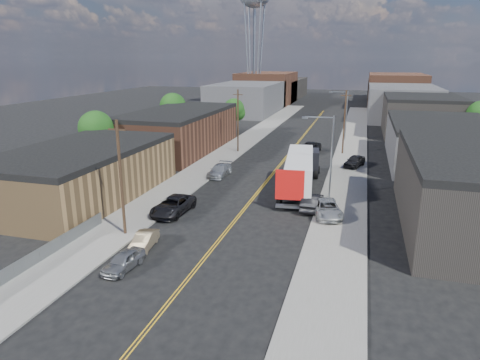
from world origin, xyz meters
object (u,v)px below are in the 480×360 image
Objects in this scene: car_left_a at (124,261)px; car_left_d at (220,170)px; car_left_b at (144,241)px; car_right_lot_a at (327,208)px; car_right_oncoming at (312,202)px; car_left_c at (173,206)px; semi_truck at (301,168)px; car_right_lot_c at (355,161)px; water_tower at (255,1)px; car_ahead_truck at (310,147)px.

car_left_d reaches higher than car_left_a.
car_left_b is 0.72× the size of car_right_lot_a.
car_left_a is 0.75× the size of car_left_d.
car_left_a is 0.73× the size of car_right_lot_a.
car_left_c is at bearing 23.42° from car_right_oncoming.
semi_truck is 25.20m from car_left_a.
car_right_lot_c is at bearing 68.66° from car_right_lot_a.
car_right_oncoming is (28.60, -89.10, -29.84)m from water_tower.
car_right_lot_a reaches higher than car_left_b.
car_left_c reaches higher than car_right_oncoming.
semi_truck is 9.45m from car_right_lot_a.
car_left_d is (0.00, 14.34, -0.06)m from car_left_c.
water_tower is at bearing 91.91° from car_left_b.
car_right_oncoming is 0.91× the size of car_right_lot_a.
car_left_a is (17.00, -105.61, -29.98)m from water_tower.
semi_truck is (26.50, -82.34, -28.19)m from water_tower.
car_left_d is at bearing 98.44° from car_left_a.
car_left_b is 35.32m from car_right_lot_c.
car_left_d is 18.42m from car_right_lot_a.
semi_truck is 2.85× the size of car_ahead_truck.
semi_truck is at bearing 50.36° from car_left_c.
car_right_lot_c reaches higher than car_left_b.
car_right_lot_a reaches higher than car_ahead_truck.
car_left_a is at bearing -95.20° from car_right_lot_c.
car_left_c is 28.98m from car_right_lot_c.
car_right_lot_c reaches higher than car_left_c.
car_right_lot_c is at bearing 71.97° from car_left_a.
car_left_b is 22.37m from car_left_d.
car_left_c is (-1.09, 8.00, 0.18)m from car_left_b.
car_ahead_truck is (-7.19, 8.24, -0.13)m from car_right_lot_c.
car_ahead_truck reaches higher than car_right_oncoming.
car_right_lot_a is at bearing -77.55° from car_right_lot_c.
car_left_a is 38.48m from car_right_lot_c.
water_tower reaches higher than car_ahead_truck.
car_left_b is 0.66× the size of car_left_c.
car_left_c is at bearing -80.58° from water_tower.
car_left_c reaches higher than car_left_a.
water_tower is at bearing 104.49° from car_left_a.
semi_truck is at bearing -12.56° from car_left_d.
semi_truck is at bearing -97.41° from car_right_lot_c.
car_left_a is 1.01× the size of car_left_b.
water_tower is 86.50m from car_left_d.
car_left_b is 40.82m from car_ahead_truck.
semi_truck is at bearing -79.53° from car_ahead_truck.
water_tower reaches higher than car_left_c.
car_ahead_truck is at bearing -79.81° from car_right_oncoming.
car_left_a is 3.63m from car_left_b.
water_tower is 73.28m from car_ahead_truck.
water_tower is at bearing 101.22° from semi_truck.
car_right_lot_c is at bearing 56.46° from car_left_b.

